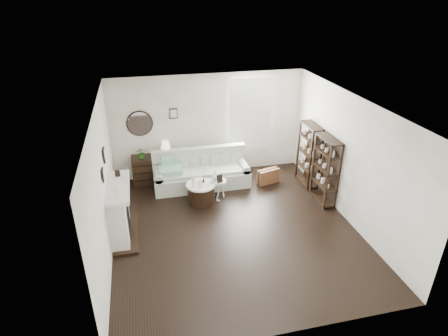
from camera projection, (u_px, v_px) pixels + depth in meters
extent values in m
plane|color=black|center=(234.00, 228.00, 7.96)|extent=(5.50, 5.50, 0.00)
plane|color=white|center=(236.00, 105.00, 6.76)|extent=(5.50, 5.50, 0.00)
plane|color=beige|center=(209.00, 125.00, 9.76)|extent=(5.00, 0.00, 5.00)
plane|color=beige|center=(287.00, 263.00, 4.96)|extent=(5.00, 0.00, 5.00)
plane|color=beige|center=(103.00, 186.00, 6.86)|extent=(0.00, 5.50, 5.50)
plane|color=beige|center=(350.00, 160.00, 7.87)|extent=(0.00, 5.50, 5.50)
cube|color=white|center=(250.00, 113.00, 9.86)|extent=(1.00, 0.02, 1.80)
cube|color=white|center=(250.00, 114.00, 9.80)|extent=(1.15, 0.02, 1.90)
cylinder|color=silver|center=(140.00, 124.00, 9.29)|extent=(0.60, 0.03, 0.60)
cube|color=black|center=(173.00, 113.00, 9.38)|extent=(0.20, 0.03, 0.26)
cube|color=silver|center=(119.00, 213.00, 7.51)|extent=(0.34, 1.20, 1.10)
cube|color=black|center=(121.00, 219.00, 7.58)|extent=(0.30, 0.65, 0.70)
cube|color=silver|center=(118.00, 188.00, 7.27)|extent=(0.44, 1.35, 0.08)
cube|color=black|center=(126.00, 233.00, 7.76)|extent=(0.50, 1.40, 0.05)
cylinder|color=silver|center=(116.00, 192.00, 6.81)|extent=(0.08, 0.08, 0.22)
cube|color=black|center=(117.00, 173.00, 7.57)|extent=(0.10, 0.03, 0.14)
cube|color=black|center=(103.00, 175.00, 6.71)|extent=(0.03, 0.18, 0.24)
cube|color=black|center=(104.00, 155.00, 7.23)|extent=(0.03, 0.22, 0.28)
cube|color=black|center=(309.00, 155.00, 9.43)|extent=(0.30, 0.80, 1.60)
cylinder|color=beige|center=(311.00, 169.00, 9.33)|extent=(0.08, 0.08, 0.11)
cylinder|color=beige|center=(307.00, 165.00, 9.55)|extent=(0.08, 0.08, 0.11)
cylinder|color=beige|center=(303.00, 161.00, 9.77)|extent=(0.08, 0.08, 0.11)
cylinder|color=beige|center=(313.00, 154.00, 9.15)|extent=(0.08, 0.08, 0.11)
cylinder|color=beige|center=(308.00, 150.00, 9.37)|extent=(0.08, 0.08, 0.11)
cylinder|color=beige|center=(304.00, 147.00, 9.59)|extent=(0.08, 0.08, 0.11)
cylinder|color=beige|center=(315.00, 139.00, 8.98)|extent=(0.08, 0.08, 0.11)
cylinder|color=beige|center=(310.00, 136.00, 9.20)|extent=(0.08, 0.08, 0.11)
cylinder|color=beige|center=(306.00, 132.00, 9.41)|extent=(0.08, 0.08, 0.11)
cube|color=black|center=(325.00, 170.00, 8.65)|extent=(0.30, 0.80, 1.60)
cylinder|color=beige|center=(328.00, 186.00, 8.55)|extent=(0.08, 0.08, 0.11)
cylinder|color=beige|center=(323.00, 181.00, 8.77)|extent=(0.08, 0.08, 0.11)
cylinder|color=beige|center=(318.00, 176.00, 8.98)|extent=(0.08, 0.08, 0.11)
cylinder|color=beige|center=(330.00, 171.00, 8.37)|extent=(0.08, 0.08, 0.11)
cylinder|color=beige|center=(325.00, 166.00, 8.59)|extent=(0.08, 0.08, 0.11)
cylinder|color=beige|center=(320.00, 161.00, 8.81)|extent=(0.08, 0.08, 0.11)
cylinder|color=beige|center=(332.00, 154.00, 8.19)|extent=(0.08, 0.08, 0.11)
cylinder|color=beige|center=(327.00, 150.00, 8.41)|extent=(0.08, 0.08, 0.11)
cylinder|color=beige|center=(322.00, 146.00, 8.63)|extent=(0.08, 0.08, 0.11)
cube|color=#ADB6A2|center=(202.00, 179.00, 9.55)|extent=(2.40, 0.83, 0.39)
cube|color=#ADB6A2|center=(202.00, 171.00, 9.42)|extent=(2.08, 0.67, 0.09)
cube|color=#ADB6A2|center=(199.00, 161.00, 9.67)|extent=(2.40, 0.18, 0.74)
cube|color=#ADB6A2|center=(158.00, 182.00, 9.31)|extent=(0.20, 0.79, 0.48)
cube|color=#ADB6A2|center=(243.00, 173.00, 9.75)|extent=(0.20, 0.79, 0.48)
cube|color=#227C5B|center=(170.00, 170.00, 9.19)|extent=(0.57, 0.48, 0.14)
cube|color=brown|center=(268.00, 176.00, 9.68)|extent=(0.62, 0.34, 0.39)
cube|color=black|center=(155.00, 169.00, 9.65)|extent=(1.11, 0.46, 0.74)
cube|color=black|center=(156.00, 179.00, 9.52)|extent=(1.06, 0.01, 0.02)
cube|color=black|center=(155.00, 172.00, 9.42)|extent=(1.06, 0.01, 0.02)
cube|color=black|center=(154.00, 165.00, 9.33)|extent=(1.06, 0.01, 0.01)
imported|color=#28621C|center=(142.00, 153.00, 9.33)|extent=(0.27, 0.23, 0.30)
cylinder|color=black|center=(201.00, 194.00, 8.83)|extent=(0.63, 0.63, 0.44)
cylinder|color=silver|center=(201.00, 185.00, 8.73)|extent=(0.69, 0.69, 0.04)
cylinder|color=silver|center=(218.00, 181.00, 8.87)|extent=(0.40, 0.40, 0.03)
cylinder|color=silver|center=(218.00, 182.00, 8.89)|extent=(0.41, 0.41, 0.02)
cylinder|color=silver|center=(218.00, 190.00, 8.98)|extent=(0.03, 0.03, 0.46)
cylinder|color=silver|center=(194.00, 181.00, 8.55)|extent=(0.07, 0.07, 0.28)
cube|color=white|center=(200.00, 184.00, 8.51)|extent=(0.15, 0.10, 0.19)
cube|color=black|center=(220.00, 179.00, 8.73)|extent=(0.15, 0.08, 0.19)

